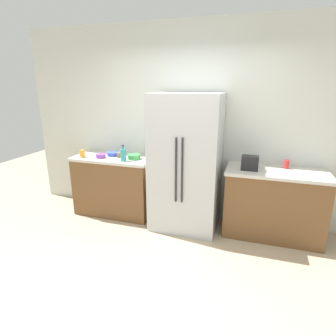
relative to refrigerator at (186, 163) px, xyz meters
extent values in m
plane|color=tan|center=(0.01, -1.24, -0.93)|extent=(10.80, 10.80, 0.00)
cube|color=silver|center=(0.01, 0.42, 0.47)|extent=(5.40, 0.10, 2.81)
cube|color=brown|center=(-1.15, 0.08, -0.50)|extent=(1.19, 0.58, 0.87)
cube|color=beige|center=(-1.15, 0.08, -0.04)|extent=(1.22, 0.61, 0.04)
cube|color=brown|center=(1.18, 0.08, -0.50)|extent=(1.24, 0.58, 0.87)
cube|color=beige|center=(1.18, 0.08, -0.04)|extent=(1.27, 0.61, 0.04)
cube|color=#B7BABF|center=(0.00, 0.00, 0.00)|extent=(0.91, 0.71, 1.87)
cylinder|color=#262628|center=(-0.04, -0.37, 0.00)|extent=(0.02, 0.02, 0.84)
cylinder|color=#262628|center=(0.04, -0.37, 0.00)|extent=(0.02, 0.02, 0.84)
cube|color=black|center=(0.84, 0.01, 0.07)|extent=(0.21, 0.14, 0.18)
cylinder|color=teal|center=(-0.90, -0.09, 0.07)|extent=(0.08, 0.08, 0.17)
cylinder|color=teal|center=(-0.90, -0.09, 0.18)|extent=(0.04, 0.04, 0.05)
cylinder|color=#333338|center=(-0.90, -0.09, 0.21)|extent=(0.04, 0.04, 0.02)
cylinder|color=red|center=(1.29, 0.23, 0.03)|extent=(0.07, 0.07, 0.11)
cylinder|color=brown|center=(-1.05, 0.08, 0.02)|extent=(0.08, 0.08, 0.07)
cylinder|color=orange|center=(-1.59, -0.08, 0.03)|extent=(0.07, 0.07, 0.11)
cylinder|color=blue|center=(-1.19, 0.14, 0.01)|extent=(0.17, 0.17, 0.06)
cylinder|color=green|center=(-0.80, 0.06, 0.01)|extent=(0.19, 0.19, 0.07)
cylinder|color=purple|center=(-1.31, -0.03, 0.01)|extent=(0.14, 0.14, 0.06)
camera|label=1|loc=(0.86, -3.55, 1.04)|focal=29.57mm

